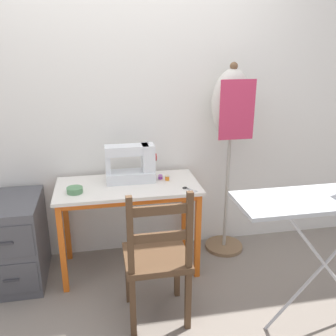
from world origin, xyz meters
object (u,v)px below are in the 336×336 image
scissors (188,189)px  wooden_chair (157,259)px  ironing_board (334,204)px  filing_cabinet (16,241)px  sewing_machine (133,165)px  thread_spool_mid_table (167,178)px  dress_form (231,117)px  fabric_bowl (75,190)px  thread_spool_near_machine (160,177)px

scissors → wooden_chair: wooden_chair is taller
ironing_board → filing_cabinet: bearing=156.7°
sewing_machine → filing_cabinet: sewing_machine is taller
thread_spool_mid_table → dress_form: bearing=11.0°
wooden_chair → ironing_board: bearing=-13.3°
dress_form → wooden_chair: bearing=-133.9°
filing_cabinet → ironing_board: bearing=-23.3°
sewing_machine → scissors: 0.45m
thread_spool_mid_table → dress_form: size_ratio=0.03×
thread_spool_mid_table → filing_cabinet: bearing=-178.6°
fabric_bowl → dress_form: dress_form is taller
thread_spool_near_machine → filing_cabinet: (-1.09, -0.06, -0.40)m
thread_spool_near_machine → thread_spool_mid_table: 0.06m
ironing_board → sewing_machine: bearing=139.8°
filing_cabinet → ironing_board: 2.18m
sewing_machine → scissors: size_ratio=3.19×
sewing_machine → scissors: bearing=-32.4°
thread_spool_mid_table → ironing_board: ironing_board is taller
fabric_bowl → scissors: (0.79, -0.08, -0.02)m
dress_form → filing_cabinet: bearing=-175.6°
thread_spool_mid_table → thread_spool_near_machine: bearing=141.8°
thread_spool_near_machine → ironing_board: bearing=-46.4°
wooden_chair → ironing_board: 1.10m
scissors → dress_form: bearing=36.0°
thread_spool_near_machine → dress_form: 0.72m
fabric_bowl → ironing_board: ironing_board is taller
fabric_bowl → filing_cabinet: bearing=169.4°
thread_spool_mid_table → filing_cabinet: size_ratio=0.06×
thread_spool_mid_table → wooden_chair: size_ratio=0.04×
sewing_machine → wooden_chair: bearing=-84.1°
sewing_machine → thread_spool_near_machine: 0.24m
thread_spool_near_machine → thread_spool_mid_table: size_ratio=1.01×
filing_cabinet → ironing_board: ironing_board is taller
sewing_machine → dress_form: bearing=4.9°
thread_spool_mid_table → ironing_board: size_ratio=0.04×
dress_form → ironing_board: (0.29, -0.97, -0.32)m
dress_form → ironing_board: dress_form is taller
wooden_chair → ironing_board: size_ratio=0.80×
scissors → dress_form: dress_form is taller
sewing_machine → thread_spool_mid_table: (0.25, -0.03, -0.11)m
sewing_machine → scissors: (0.36, -0.23, -0.13)m
fabric_bowl → thread_spool_mid_table: (0.68, 0.11, -0.00)m
thread_spool_mid_table → wooden_chair: (-0.18, -0.63, -0.29)m
thread_spool_near_machine → ironing_board: (0.86, -0.90, 0.11)m
fabric_bowl → ironing_board: (1.49, -0.75, 0.11)m
ironing_board → scissors: bearing=136.3°
thread_spool_near_machine → dress_form: dress_form is taller
scissors → thread_spool_mid_table: thread_spool_mid_table is taller
scissors → dress_form: size_ratio=0.08×
wooden_chair → scissors: bearing=55.8°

